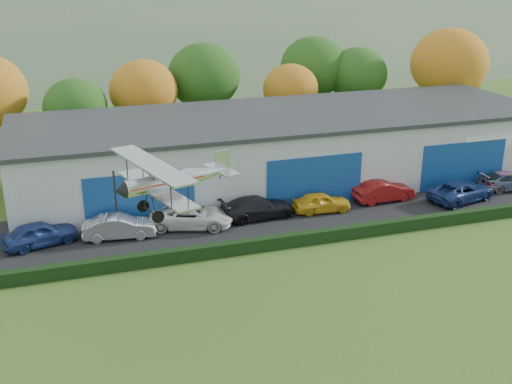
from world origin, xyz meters
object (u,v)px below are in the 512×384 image
object	(u,v)px
car_3	(257,207)
car_7	(509,181)
hangar	(285,147)
car_0	(40,234)
car_1	(119,227)
car_5	(384,191)
car_2	(192,216)
biplane	(170,179)
car_6	(461,191)
car_4	(321,202)

from	to	relation	value
car_3	car_7	world-z (taller)	car_3
hangar	car_7	world-z (taller)	hangar
car_0	car_1	xyz separation A→B (m)	(4.63, -0.31, -0.02)
hangar	car_5	distance (m)	8.61
hangar	car_0	bearing A→B (deg)	-158.63
car_2	car_3	xyz separation A→B (m)	(4.48, 0.14, -0.00)
biplane	car_0	bearing A→B (deg)	107.49
car_1	car_5	bearing A→B (deg)	-81.32
car_2	car_6	bearing A→B (deg)	-76.79
car_6	car_7	distance (m)	4.99
car_2	car_5	size ratio (longest dim) A/B	1.19
car_0	car_6	size ratio (longest dim) A/B	0.86
car_1	biplane	size ratio (longest dim) A/B	0.65
car_3	biplane	distance (m)	13.49
hangar	car_0	xyz separation A→B (m)	(-18.21, -7.12, -1.86)
car_3	hangar	bearing A→B (deg)	-36.47
car_5	biplane	distance (m)	20.45
car_1	biplane	xyz separation A→B (m)	(1.75, -9.19, 5.92)
biplane	car_6	bearing A→B (deg)	4.08
car_3	biplane	size ratio (longest dim) A/B	0.74
car_1	car_7	bearing A→B (deg)	-83.42
car_2	car_7	xyz separation A→B (m)	(24.20, -0.26, -0.06)
car_3	car_4	size ratio (longest dim) A/B	1.27
car_4	biplane	world-z (taller)	biplane
car_7	car_0	bearing A→B (deg)	94.84
car_4	car_2	bearing A→B (deg)	92.97
car_5	car_7	distance (m)	10.21
car_0	car_4	size ratio (longest dim) A/B	1.11
car_0	car_3	world-z (taller)	car_0
car_5	car_6	distance (m)	5.54
car_0	car_6	distance (m)	28.58
car_7	car_2	bearing A→B (deg)	94.68
car_5	car_6	xyz separation A→B (m)	(5.29, -1.64, -0.01)
biplane	car_3	bearing A→B (deg)	36.29
hangar	car_7	size ratio (longest dim) A/B	8.80
car_5	car_4	bearing A→B (deg)	93.79
car_5	biplane	size ratio (longest dim) A/B	0.65
hangar	car_3	xyz separation A→B (m)	(-4.48, -6.99, -1.87)
car_5	car_6	world-z (taller)	car_5
car_2	car_4	size ratio (longest dim) A/B	1.33
car_0	car_2	distance (m)	9.25
car_7	biplane	bearing A→B (deg)	114.14
car_2	car_5	world-z (taller)	car_2
hangar	car_1	bearing A→B (deg)	-151.30
car_1	car_4	xyz separation A→B (m)	(13.60, 0.18, -0.05)
car_4	car_7	bearing A→B (deg)	-86.72
car_6	car_3	bearing A→B (deg)	70.60
car_0	car_7	distance (m)	33.45
car_0	car_5	distance (m)	23.26
car_6	car_4	bearing A→B (deg)	69.77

